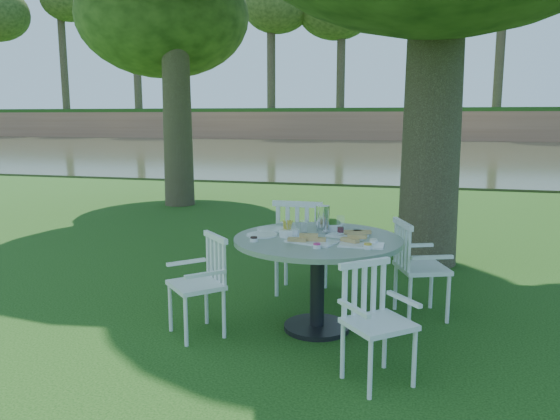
# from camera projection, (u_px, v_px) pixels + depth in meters

# --- Properties ---
(ground) EXTENTS (140.00, 140.00, 0.00)m
(ground) POSITION_uv_depth(u_px,v_px,m) (275.00, 296.00, 5.53)
(ground) COLOR #11380B
(ground) RESTS_ON ground
(table) EXTENTS (1.40, 1.40, 0.80)m
(table) POSITION_uv_depth(u_px,v_px,m) (318.00, 256.00, 4.55)
(table) COLOR black
(table) RESTS_ON ground
(chair_ne) EXTENTS (0.55, 0.56, 0.88)m
(chair_ne) POSITION_uv_depth(u_px,v_px,m) (413.00, 261.00, 4.87)
(chair_ne) COLOR white
(chair_ne) RESTS_ON ground
(chair_nw) EXTENTS (0.49, 0.46, 0.98)m
(chair_nw) POSITION_uv_depth(u_px,v_px,m) (300.00, 240.00, 5.46)
(chair_nw) COLOR white
(chair_nw) RESTS_ON ground
(chair_sw) EXTENTS (0.57, 0.57, 0.83)m
(chair_sw) POSITION_uv_depth(u_px,v_px,m) (205.00, 277.00, 4.51)
(chair_sw) COLOR white
(chair_sw) RESTS_ON ground
(chair_se) EXTENTS (0.56, 0.56, 0.81)m
(chair_se) POSITION_uv_depth(u_px,v_px,m) (372.00, 312.00, 3.72)
(chair_se) COLOR white
(chair_se) RESTS_ON ground
(tableware) EXTENTS (1.16, 0.82, 0.24)m
(tableware) POSITION_uv_depth(u_px,v_px,m) (315.00, 230.00, 4.61)
(tableware) COLOR white
(tableware) RESTS_ON table
(river) EXTENTS (100.00, 28.00, 0.12)m
(river) POSITION_uv_depth(u_px,v_px,m) (394.00, 153.00, 27.47)
(river) COLOR #313720
(river) RESTS_ON ground
(far_bank) EXTENTS (100.00, 18.00, 15.20)m
(far_bank) POSITION_uv_depth(u_px,v_px,m) (413.00, 48.00, 43.47)
(far_bank) COLOR #9E6549
(far_bank) RESTS_ON ground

